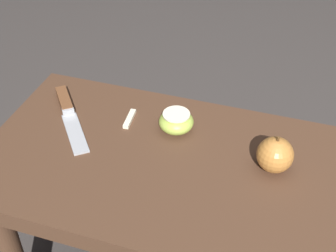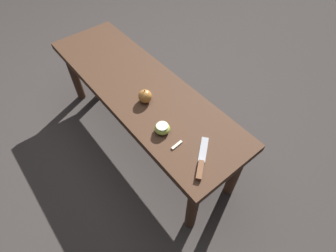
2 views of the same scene
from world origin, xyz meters
name	(u,v)px [view 2 (image 2 of 2)]	position (x,y,z in m)	size (l,w,h in m)	color
ground_plane	(145,137)	(0.00, 0.00, 0.00)	(8.00, 8.00, 0.00)	#383330
wooden_bench	(140,94)	(0.00, 0.00, 0.41)	(1.38, 0.43, 0.48)	#472D1E
knife	(201,164)	(-0.58, 0.08, 0.48)	(0.16, 0.19, 0.02)	#9EA0A5
apple_whole	(145,96)	(-0.12, 0.04, 0.51)	(0.07, 0.07, 0.08)	#B27233
apple_cut	(162,128)	(-0.33, 0.10, 0.50)	(0.07, 0.07, 0.04)	#9EB747
apple_slice_near_knife	(177,145)	(-0.44, 0.10, 0.48)	(0.02, 0.06, 0.01)	beige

